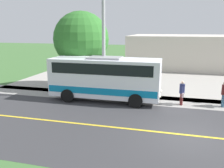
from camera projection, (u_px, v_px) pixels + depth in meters
name	position (u px, v px, depth m)	size (l,w,h in m)	color
ground_plane	(186.00, 135.00, 11.05)	(120.00, 120.00, 0.00)	#3D6633
road_surface	(186.00, 135.00, 11.04)	(8.00, 100.00, 0.01)	#333335
sidewalk	(182.00, 102.00, 15.94)	(2.40, 100.00, 0.01)	gray
parking_lot_surface	(213.00, 82.00, 22.00)	(14.00, 36.00, 0.01)	#9E9991
road_centre_line	(186.00, 135.00, 11.04)	(0.16, 100.00, 0.00)	gold
shuttle_bus_front	(105.00, 77.00, 16.18)	(2.65, 7.61, 3.02)	white
pedestrian_with_bags	(224.00, 93.00, 14.83)	(0.72, 0.34, 1.66)	#335972
pedestrian_waiting	(182.00, 92.00, 15.25)	(0.72, 0.34, 1.61)	#4C1919
street_light_pole	(103.00, 38.00, 15.98)	(1.97, 0.24, 7.73)	#9E9EA3
tree_curbside	(81.00, 39.00, 19.05)	(4.48, 4.48, 6.27)	brown
commercial_building	(214.00, 52.00, 29.72)	(10.00, 20.90, 4.02)	beige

